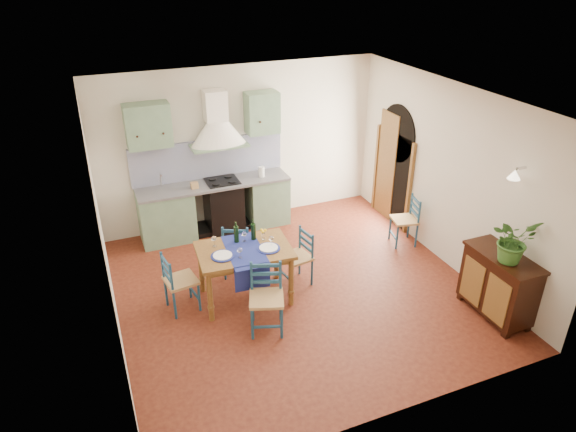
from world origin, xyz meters
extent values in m
plane|color=#43150E|center=(0.00, 0.00, 0.00)|extent=(5.00, 5.00, 0.00)
cube|color=beige|center=(0.00, 2.50, 1.40)|extent=(5.00, 0.04, 2.80)
cube|color=gray|center=(-1.45, 2.19, 0.44)|extent=(0.90, 0.60, 0.88)
cube|color=gray|center=(0.35, 2.19, 0.44)|extent=(0.70, 0.60, 0.88)
cube|color=black|center=(-0.45, 2.19, 0.44)|extent=(0.60, 0.58, 0.88)
cube|color=slate|center=(-0.60, 2.19, 0.90)|extent=(2.60, 0.64, 0.04)
cube|color=silver|center=(-1.45, 2.19, 0.90)|extent=(0.45, 0.40, 0.03)
cylinder|color=silver|center=(-1.45, 2.37, 1.05)|extent=(0.02, 0.02, 0.26)
cube|color=black|center=(-0.45, 2.19, 0.93)|extent=(0.55, 0.48, 0.02)
cube|color=black|center=(-0.60, 2.24, 0.04)|extent=(2.60, 0.50, 0.08)
cube|color=#09114F|center=(-0.60, 2.46, 1.26)|extent=(2.65, 0.05, 0.68)
cube|color=gray|center=(-1.55, 2.32, 2.00)|extent=(0.70, 0.34, 0.70)
cube|color=gray|center=(0.35, 2.32, 2.00)|extent=(0.55, 0.34, 0.70)
cone|color=white|center=(-0.45, 2.25, 1.75)|extent=(0.96, 0.96, 0.40)
cube|color=white|center=(-0.45, 2.34, 2.20)|extent=(0.36, 0.30, 0.50)
cube|color=beige|center=(2.50, 0.00, 1.40)|extent=(0.04, 5.00, 2.80)
cube|color=black|center=(2.48, 1.40, 0.82)|extent=(0.03, 1.00, 1.65)
cylinder|color=black|center=(2.48, 1.40, 1.65)|extent=(0.03, 1.00, 1.00)
cube|color=brown|center=(2.46, 0.86, 0.82)|extent=(0.06, 0.06, 1.65)
cube|color=brown|center=(2.46, 1.94, 0.82)|extent=(0.06, 0.06, 1.65)
cube|color=brown|center=(2.47, 1.62, 0.98)|extent=(0.04, 0.55, 1.96)
cylinder|color=silver|center=(2.44, -1.36, 2.05)|extent=(0.15, 0.04, 0.04)
cone|color=#FFEDC6|center=(2.34, -1.36, 1.98)|extent=(0.16, 0.16, 0.12)
cube|color=beige|center=(-2.50, 0.00, 1.40)|extent=(0.04, 5.00, 2.80)
cube|color=white|center=(0.00, 0.00, 2.80)|extent=(5.00, 5.00, 0.01)
cube|color=brown|center=(-0.74, 0.08, 0.78)|extent=(1.33, 0.94, 0.05)
cube|color=brown|center=(-0.74, 0.08, 0.72)|extent=(1.20, 0.80, 0.08)
cylinder|color=brown|center=(-1.33, -0.23, 0.38)|extent=(0.07, 0.07, 0.76)
cylinder|color=brown|center=(-1.28, 0.47, 0.38)|extent=(0.07, 0.07, 0.76)
cylinder|color=brown|center=(-0.21, -0.31, 0.38)|extent=(0.07, 0.07, 0.76)
cylinder|color=brown|center=(-0.16, 0.39, 0.38)|extent=(0.07, 0.07, 0.76)
cube|color=navy|center=(-0.75, 0.03, 0.81)|extent=(0.55, 0.99, 0.01)
cube|color=navy|center=(-0.78, -0.35, 0.63)|extent=(0.48, 0.05, 0.38)
cylinder|color=navy|center=(-1.07, 0.00, 0.82)|extent=(0.32, 0.32, 0.01)
cylinder|color=white|center=(-1.07, 0.00, 0.83)|extent=(0.26, 0.26, 0.01)
cylinder|color=navy|center=(-0.43, -0.05, 0.82)|extent=(0.32, 0.32, 0.01)
cylinder|color=white|center=(-0.43, -0.05, 0.83)|extent=(0.26, 0.26, 0.01)
cylinder|color=black|center=(-0.78, 0.30, 0.97)|extent=(0.07, 0.07, 0.32)
cylinder|color=black|center=(-0.54, 0.28, 0.97)|extent=(0.07, 0.07, 0.32)
cylinder|color=white|center=(-0.41, 0.22, 0.87)|extent=(0.05, 0.05, 0.10)
sphere|color=yellow|center=(-0.41, 0.22, 0.96)|extent=(0.10, 0.10, 0.10)
cylinder|color=navy|center=(-0.94, -0.80, 0.24)|extent=(0.04, 0.04, 0.48)
cylinder|color=navy|center=(-0.82, -0.45, 0.47)|extent=(0.04, 0.04, 0.93)
cylinder|color=navy|center=(-0.59, -0.92, 0.24)|extent=(0.04, 0.04, 0.48)
cylinder|color=navy|center=(-0.47, -0.57, 0.47)|extent=(0.04, 0.04, 0.93)
cube|color=tan|center=(-0.70, -0.68, 0.49)|extent=(0.55, 0.55, 0.04)
cube|color=navy|center=(-0.64, -0.51, 0.62)|extent=(0.38, 0.16, 0.05)
cube|color=navy|center=(-0.64, -0.51, 0.74)|extent=(0.38, 0.16, 0.05)
cube|color=navy|center=(-0.64, -0.51, 0.87)|extent=(0.38, 0.16, 0.05)
cube|color=navy|center=(-0.77, -0.86, 0.19)|extent=(0.36, 0.15, 0.03)
cylinder|color=navy|center=(-0.42, 0.82, 0.23)|extent=(0.04, 0.04, 0.46)
cylinder|color=navy|center=(-0.56, 0.49, 0.45)|extent=(0.04, 0.04, 0.90)
cylinder|color=navy|center=(-0.74, 0.96, 0.23)|extent=(0.04, 0.04, 0.46)
cylinder|color=navy|center=(-0.89, 0.64, 0.45)|extent=(0.04, 0.04, 0.90)
cube|color=tan|center=(-0.65, 0.73, 0.47)|extent=(0.55, 0.55, 0.04)
cube|color=navy|center=(-0.73, 0.56, 0.60)|extent=(0.36, 0.18, 0.04)
cube|color=navy|center=(-0.73, 0.56, 0.72)|extent=(0.36, 0.18, 0.04)
cube|color=navy|center=(-0.73, 0.56, 0.84)|extent=(0.36, 0.18, 0.04)
cube|color=navy|center=(-0.58, 0.89, 0.18)|extent=(0.34, 0.17, 0.02)
cylinder|color=navy|center=(-1.43, 0.03, 0.22)|extent=(0.03, 0.03, 0.45)
cylinder|color=navy|center=(-1.77, -0.02, 0.44)|extent=(0.03, 0.03, 0.87)
cylinder|color=navy|center=(-1.48, 0.38, 0.22)|extent=(0.03, 0.03, 0.45)
cylinder|color=navy|center=(-1.82, 0.33, 0.44)|extent=(0.03, 0.03, 0.87)
cube|color=tan|center=(-1.62, 0.18, 0.46)|extent=(0.46, 0.46, 0.04)
cube|color=navy|center=(-1.80, 0.15, 0.58)|extent=(0.08, 0.37, 0.04)
cube|color=navy|center=(-1.80, 0.15, 0.70)|extent=(0.08, 0.37, 0.04)
cube|color=navy|center=(-1.80, 0.15, 0.81)|extent=(0.08, 0.37, 0.04)
cube|color=navy|center=(-1.45, 0.21, 0.17)|extent=(0.08, 0.35, 0.02)
cylinder|color=navy|center=(-0.13, 0.29, 0.22)|extent=(0.03, 0.03, 0.43)
cylinder|color=navy|center=(0.21, 0.35, 0.42)|extent=(0.03, 0.03, 0.85)
cylinder|color=navy|center=(-0.08, -0.04, 0.22)|extent=(0.03, 0.03, 0.43)
cylinder|color=navy|center=(0.26, 0.01, 0.42)|extent=(0.03, 0.03, 0.85)
cube|color=tan|center=(0.06, 0.15, 0.45)|extent=(0.45, 0.45, 0.04)
cube|color=navy|center=(0.23, 0.18, 0.57)|extent=(0.08, 0.36, 0.04)
cube|color=navy|center=(0.23, 0.18, 0.68)|extent=(0.08, 0.36, 0.04)
cube|color=navy|center=(0.23, 0.18, 0.79)|extent=(0.08, 0.36, 0.04)
cube|color=navy|center=(-0.10, 0.12, 0.17)|extent=(0.08, 0.34, 0.02)
cylinder|color=navy|center=(2.07, 0.75, 0.22)|extent=(0.03, 0.03, 0.43)
cylinder|color=navy|center=(2.40, 0.68, 0.42)|extent=(0.03, 0.03, 0.84)
cylinder|color=navy|center=(2.00, 0.42, 0.22)|extent=(0.03, 0.03, 0.43)
cylinder|color=navy|center=(2.33, 0.35, 0.42)|extent=(0.03, 0.03, 0.84)
cube|color=tan|center=(2.20, 0.55, 0.44)|extent=(0.47, 0.47, 0.04)
cube|color=navy|center=(2.36, 0.51, 0.56)|extent=(0.10, 0.35, 0.04)
cube|color=navy|center=(2.36, 0.51, 0.67)|extent=(0.10, 0.35, 0.04)
cube|color=navy|center=(2.36, 0.51, 0.79)|extent=(0.10, 0.35, 0.04)
cube|color=navy|center=(2.04, 0.59, 0.17)|extent=(0.10, 0.34, 0.02)
cube|color=black|center=(2.27, -1.56, 0.49)|extent=(0.45, 1.00, 0.82)
cube|color=black|center=(2.27, -1.56, 0.92)|extent=(0.50, 1.05, 0.04)
cube|color=brown|center=(2.04, -1.79, 0.45)|extent=(0.02, 0.38, 0.63)
cube|color=brown|center=(2.04, -1.33, 0.45)|extent=(0.02, 0.38, 0.63)
cube|color=black|center=(2.09, -2.00, 0.04)|extent=(0.08, 0.08, 0.08)
cube|color=black|center=(2.09, -1.12, 0.04)|extent=(0.08, 0.08, 0.08)
cube|color=black|center=(2.44, -2.00, 0.04)|extent=(0.08, 0.08, 0.08)
cube|color=black|center=(2.44, -1.12, 0.04)|extent=(0.08, 0.08, 0.08)
imported|color=#2F5D22|center=(2.22, -1.67, 1.23)|extent=(0.56, 0.49, 0.60)
camera|label=1|loc=(-2.47, -5.71, 4.43)|focal=32.00mm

